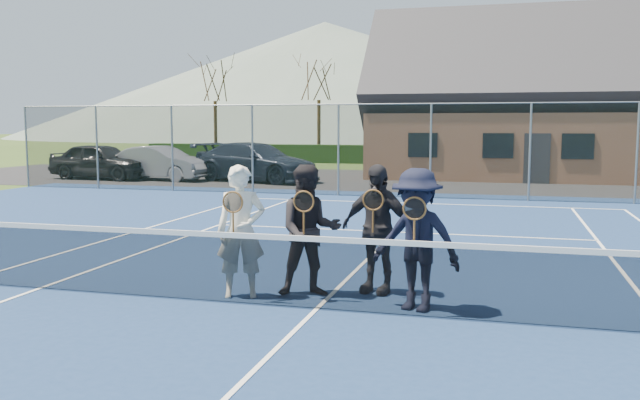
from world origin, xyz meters
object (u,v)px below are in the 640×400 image
(clubhouse, at_px, (547,87))
(player_b, at_px, (309,231))
(player_a, at_px, (241,231))
(player_c, at_px, (377,229))
(player_d, at_px, (417,240))
(car_c, at_px, (256,162))
(tennis_net, at_px, (316,270))
(car_a, at_px, (102,161))
(car_b, at_px, (161,163))

(clubhouse, distance_m, player_b, 23.90)
(player_a, bearing_deg, clubhouse, 77.67)
(player_c, bearing_deg, player_b, -154.32)
(player_b, distance_m, player_d, 1.55)
(car_c, bearing_deg, clubhouse, -46.35)
(player_c, bearing_deg, clubhouse, 81.47)
(player_b, bearing_deg, tennis_net, -67.27)
(car_a, bearing_deg, player_d, -132.14)
(clubhouse, xyz_separation_m, player_a, (-5.16, -23.62, -3.07))
(car_a, distance_m, player_a, 21.62)
(player_d, bearing_deg, player_a, 178.96)
(player_b, bearing_deg, player_d, -13.25)
(car_c, bearing_deg, car_b, 111.89)
(tennis_net, height_order, player_d, player_d)
(player_c, relative_size, player_d, 1.00)
(player_a, bearing_deg, player_c, 22.66)
(car_a, height_order, player_a, player_a)
(player_b, bearing_deg, player_c, 25.68)
(clubhouse, bearing_deg, player_d, -96.71)
(clubhouse, xyz_separation_m, player_d, (-2.78, -23.67, -3.07))
(car_c, bearing_deg, player_d, -136.96)
(car_c, distance_m, player_c, 18.85)
(car_c, relative_size, clubhouse, 0.35)
(clubhouse, height_order, player_a, clubhouse)
(player_a, xyz_separation_m, player_b, (0.87, 0.31, -0.00))
(player_a, xyz_separation_m, player_d, (2.38, -0.04, -0.00))
(clubhouse, distance_m, player_d, 24.03)
(car_b, distance_m, player_c, 20.67)
(car_c, distance_m, tennis_net, 19.62)
(tennis_net, xyz_separation_m, player_a, (-1.16, 0.37, 0.38))
(car_b, bearing_deg, car_c, -76.85)
(player_c, bearing_deg, player_d, -49.44)
(car_b, bearing_deg, player_b, -138.18)
(player_c, xyz_separation_m, player_d, (0.65, -0.76, -0.00))
(car_c, height_order, tennis_net, car_c)
(player_c, bearing_deg, car_a, 132.47)
(player_b, xyz_separation_m, player_d, (1.50, -0.35, -0.00))
(car_c, xyz_separation_m, tennis_net, (7.60, -18.09, -0.26))
(car_a, relative_size, tennis_net, 0.39)
(tennis_net, relative_size, player_d, 6.49)
(clubhouse, relative_size, player_d, 8.67)
(car_b, relative_size, player_d, 2.42)
(car_b, bearing_deg, player_a, -140.72)
(player_d, bearing_deg, clubhouse, 83.29)
(tennis_net, xyz_separation_m, player_c, (0.56, 1.09, 0.38))
(car_b, bearing_deg, clubhouse, -60.30)
(car_b, height_order, player_a, player_a)
(car_b, xyz_separation_m, car_c, (4.14, 0.38, 0.09))
(tennis_net, xyz_separation_m, player_b, (-0.29, 0.69, 0.38))
(player_c, distance_m, player_d, 1.00)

